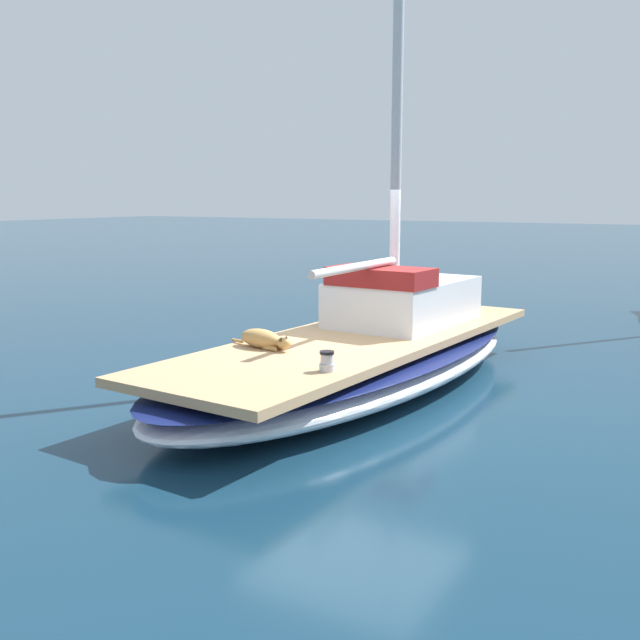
{
  "coord_description": "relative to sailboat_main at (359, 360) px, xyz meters",
  "views": [
    {
      "loc": [
        4.12,
        -8.09,
        2.41
      ],
      "look_at": [
        0.0,
        -1.0,
        1.01
      ],
      "focal_mm": 40.68,
      "sensor_mm": 36.0,
      "label": 1
    }
  ],
  "objects": [
    {
      "name": "dog_tan",
      "position": [
        -0.63,
        -1.24,
        0.43
      ],
      "size": [
        0.95,
        0.36,
        0.22
      ],
      "color": "tan",
      "rests_on": "sailboat_main"
    },
    {
      "name": "cabin_house",
      "position": [
        0.09,
        1.11,
        0.67
      ],
      "size": [
        1.55,
        2.31,
        0.84
      ],
      "color": "silver",
      "rests_on": "sailboat_main"
    },
    {
      "name": "deck_winch",
      "position": [
        0.59,
        -1.87,
        0.42
      ],
      "size": [
        0.16,
        0.16,
        0.21
      ],
      "color": "#B7B7BC",
      "rests_on": "sailboat_main"
    },
    {
      "name": "sailboat_main",
      "position": [
        0.0,
        0.0,
        0.0
      ],
      "size": [
        3.02,
        7.4,
        0.66
      ],
      "color": "white",
      "rests_on": "ground"
    },
    {
      "name": "ground_plane",
      "position": [
        0.0,
        0.0,
        -0.34
      ],
      "size": [
        120.0,
        120.0,
        0.0
      ],
      "primitive_type": "plane",
      "color": "#143347"
    },
    {
      "name": "mast_main",
      "position": [
        0.06,
        0.77,
        4.36
      ],
      "size": [
        0.14,
        2.27,
        8.87
      ],
      "color": "silver",
      "rests_on": "sailboat_main"
    }
  ]
}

